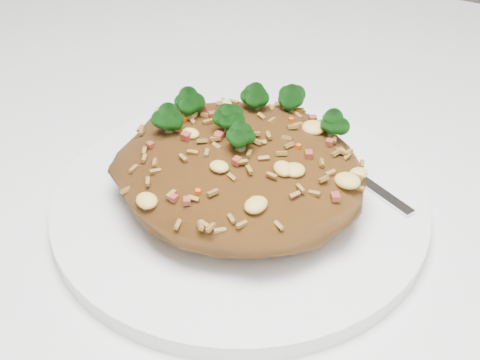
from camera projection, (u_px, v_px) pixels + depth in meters
name	position (u px, v px, depth m)	size (l,w,h in m)	color
dining_table	(357.00, 276.00, 0.57)	(1.20, 0.80, 0.75)	silver
plate	(240.00, 203.00, 0.49)	(0.27, 0.27, 0.01)	white
fried_rice	(240.00, 160.00, 0.47)	(0.18, 0.17, 0.07)	brown
fork	(340.00, 164.00, 0.52)	(0.15, 0.09, 0.00)	silver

